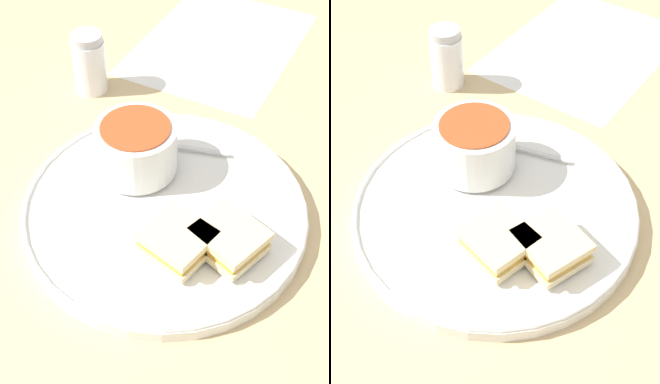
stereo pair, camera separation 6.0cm
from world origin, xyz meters
TOP-DOWN VIEW (x-y plane):
  - ground_plane at (0.00, 0.00)m, footprint 2.40×2.40m
  - plate at (0.00, 0.00)m, footprint 0.33×0.33m
  - soup_bowl at (0.03, -0.06)m, footprint 0.10×0.10m
  - spoon at (-0.00, -0.10)m, footprint 0.10×0.04m
  - sandwich_half_near at (-0.01, 0.07)m, footprint 0.09×0.09m
  - sandwich_half_far at (-0.07, 0.06)m, footprint 0.09×0.09m
  - salt_shaker at (0.11, -0.24)m, footprint 0.05×0.05m
  - menu_sheet at (-0.08, -0.37)m, footprint 0.35×0.39m

SIDE VIEW (x-z plane):
  - ground_plane at x=0.00m, z-range 0.00..0.00m
  - menu_sheet at x=-0.08m, z-range 0.00..0.00m
  - plate at x=0.00m, z-range 0.00..0.02m
  - spoon at x=0.00m, z-range 0.02..0.03m
  - sandwich_half_near at x=-0.01m, z-range 0.02..0.05m
  - sandwich_half_far at x=-0.07m, z-range 0.02..0.05m
  - salt_shaker at x=0.11m, z-range 0.00..0.09m
  - soup_bowl at x=0.03m, z-range 0.02..0.08m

